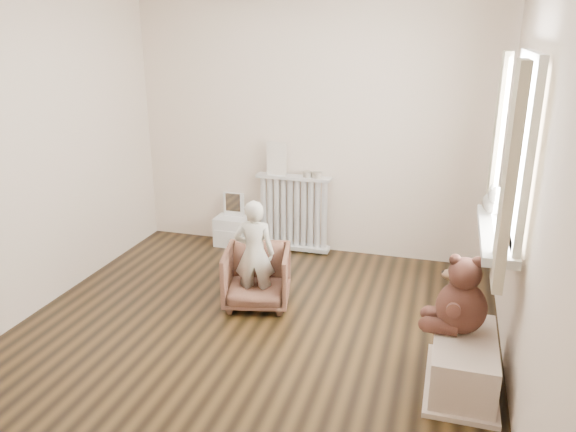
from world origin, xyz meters
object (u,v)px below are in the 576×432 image
(radiator, at_px, (293,214))
(toy_bench, at_px, (464,359))
(teddy_bear, at_px, (464,284))
(plush_cat, at_px, (494,201))
(armchair, at_px, (257,277))
(child, at_px, (254,254))
(toy_vanity, at_px, (233,220))

(radiator, height_order, toy_bench, radiator)
(teddy_bear, relative_size, plush_cat, 1.81)
(radiator, relative_size, armchair, 1.48)
(child, relative_size, toy_bench, 1.23)
(toy_vanity, bearing_deg, plush_cat, -22.40)
(child, relative_size, teddy_bear, 1.76)
(radiator, bearing_deg, teddy_bear, -48.24)
(radiator, height_order, armchair, radiator)
(toy_vanity, distance_m, toy_bench, 3.01)
(armchair, bearing_deg, plush_cat, -6.74)
(armchair, xyz_separation_m, teddy_bear, (1.59, -0.60, 0.43))
(radiator, bearing_deg, armchair, -88.28)
(radiator, height_order, teddy_bear, teddy_bear)
(toy_vanity, bearing_deg, radiator, 2.61)
(armchair, distance_m, plush_cat, 1.94)
(toy_bench, relative_size, teddy_bear, 1.43)
(toy_vanity, xyz_separation_m, teddy_bear, (2.29, -1.80, 0.40))
(toy_vanity, height_order, plush_cat, plush_cat)
(toy_vanity, xyz_separation_m, plush_cat, (2.47, -1.02, 0.72))
(child, height_order, teddy_bear, teddy_bear)
(child, bearing_deg, armchair, -102.52)
(radiator, xyz_separation_m, armchair, (0.04, -1.23, -0.15))
(armchair, distance_m, child, 0.23)
(plush_cat, bearing_deg, toy_bench, -79.02)
(plush_cat, bearing_deg, child, -152.59)
(toy_vanity, xyz_separation_m, armchair, (0.69, -1.20, -0.03))
(plush_cat, bearing_deg, radiator, 170.01)
(toy_bench, xyz_separation_m, teddy_bear, (-0.04, 0.10, 0.47))
(toy_vanity, bearing_deg, toy_bench, -39.14)
(radiator, bearing_deg, plush_cat, -30.03)
(toy_bench, bearing_deg, radiator, 130.98)
(toy_bench, distance_m, plush_cat, 1.20)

